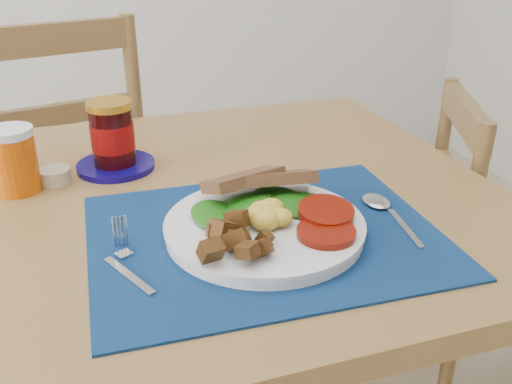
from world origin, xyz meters
TOP-DOWN VIEW (x-y plane):
  - table at (0.00, 0.20)m, footprint 1.40×0.90m
  - chair_far at (-0.05, 0.89)m, footprint 0.52×0.50m
  - chair_end at (0.88, 0.26)m, footprint 0.48×0.49m
  - placemat at (0.25, 0.03)m, footprint 0.52×0.42m
  - breakfast_plate at (0.24, 0.02)m, footprint 0.29×0.29m
  - fork at (0.04, 0.01)m, footprint 0.06×0.16m
  - spoon at (0.45, 0.03)m, footprint 0.04×0.18m
  - juice_glass at (-0.10, 0.31)m, footprint 0.08×0.08m
  - ramekin at (-0.04, 0.32)m, footprint 0.06×0.06m
  - jam_on_saucer at (0.07, 0.36)m, footprint 0.15×0.15m

SIDE VIEW (x-z plane):
  - chair_end at x=0.88m, z-range 0.02..1.03m
  - chair_far at x=-0.05m, z-range 0.00..1.18m
  - table at x=0.00m, z-range 0.29..1.04m
  - placemat at x=0.25m, z-range 0.75..0.75m
  - fork at x=0.04m, z-range 0.75..0.76m
  - spoon at x=0.45m, z-range 0.75..0.76m
  - ramekin at x=-0.04m, z-range 0.75..0.78m
  - breakfast_plate at x=0.24m, z-range 0.74..0.81m
  - juice_glass at x=-0.10m, z-range 0.75..0.86m
  - jam_on_saucer at x=0.07m, z-range 0.74..0.87m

